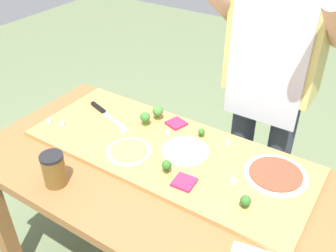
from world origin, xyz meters
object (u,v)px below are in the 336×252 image
Objects in this scene: broccoli_floret_back_right at (202,132)px; broccoli_floret_front_mid at (145,118)px; cheese_crumble_a at (168,133)px; pizza_whole_tomato_red at (275,175)px; chefs_knife at (104,112)px; broccoli_floret_center_right at (246,201)px; prep_table at (162,194)px; cheese_crumble_c at (49,121)px; broccoli_floret_back_left at (167,166)px; cheese_crumble_f at (227,143)px; pizza_slice_near_left at (176,123)px; pizza_whole_pesto_green at (129,151)px; cheese_crumble_e at (123,130)px; cheese_crumble_d at (233,182)px; broccoli_floret_back_mid at (158,111)px; cheese_crumble_b at (63,123)px; sauce_jar at (54,170)px; pizza_slice_far_right at (184,182)px; pizza_whole_cheese_artichoke at (185,151)px.

broccoli_floret_front_mid is (-0.26, -0.06, 0.02)m from broccoli_floret_back_right.
pizza_whole_tomato_red is at bearing -0.63° from cheese_crumble_a.
broccoli_floret_center_right reaches higher than chefs_knife.
cheese_crumble_a is (-0.45, 0.22, -0.02)m from broccoli_floret_center_right.
cheese_crumble_c is (-0.61, -0.01, 0.14)m from prep_table.
broccoli_floret_front_mid reaches higher than broccoli_floret_back_left.
broccoli_floret_front_mid is (-0.58, 0.22, 0.01)m from broccoli_floret_center_right.
broccoli_floret_back_right is at bearing 13.11° from broccoli_floret_front_mid.
broccoli_floret_back_right is at bearing -176.83° from cheese_crumble_f.
pizza_slice_near_left is at bearing 169.40° from pizza_whole_tomato_red.
broccoli_floret_center_right is 2.82× the size of cheese_crumble_c.
cheese_crumble_e reaches higher than pizza_whole_pesto_green.
broccoli_floret_front_mid reaches higher than cheese_crumble_c.
cheese_crumble_d is at bearing -29.63° from pizza_slice_near_left.
pizza_whole_tomato_red is 4.33× the size of broccoli_floret_back_left.
broccoli_floret_back_mid is 4.21× the size of cheese_crumble_b.
broccoli_floret_back_left is at bearing -1.56° from cheese_crumble_b.
broccoli_floret_front_mid reaches higher than cheese_crumble_f.
cheese_crumble_a is at bearing 67.37° from sauce_jar.
prep_table is 0.34m from cheese_crumble_e.
pizza_whole_tomato_red is at bearing -1.19° from broccoli_floret_front_mid.
cheese_crumble_b is at bearing -147.27° from broccoli_floret_front_mid.
cheese_crumble_c is (-0.99, -0.21, 0.00)m from pizza_whole_tomato_red.
cheese_crumble_e is (-0.55, 0.04, 0.00)m from cheese_crumble_d.
chefs_knife is 5.59× the size of broccoli_floret_center_right.
pizza_whole_pesto_green is 10.18× the size of cheese_crumble_c.
cheese_crumble_b is at bearing 178.64° from broccoli_floret_center_right.
broccoli_floret_front_mid is at bearing 145.88° from pizza_slice_far_right.
pizza_slice_near_left is at bearing 5.06° from broccoli_floret_back_mid.
broccoli_floret_back_right reaches higher than cheese_crumble_b.
cheese_crumble_e is at bearing -112.33° from broccoli_floret_back_mid.
cheese_crumble_c is at bearing -168.08° from pizza_whole_tomato_red.
chefs_knife is (-0.46, 0.19, 0.14)m from prep_table.
pizza_slice_far_right is at bearing -43.18° from broccoli_floret_back_mid.
pizza_whole_tomato_red reaches higher than pizza_slice_near_left.
broccoli_floret_back_left is (-0.09, 0.02, 0.03)m from pizza_slice_far_right.
broccoli_floret_front_mid is at bearing -144.79° from pizza_slice_near_left.
pizza_slice_far_right is at bearing -60.28° from pizza_whole_cheese_artichoke.
sauce_jar reaches higher than pizza_whole_cheese_artichoke.
pizza_whole_tomato_red is (0.55, 0.19, 0.00)m from pizza_whole_pesto_green.
pizza_slice_far_right is 4.46× the size of cheese_crumble_a.
pizza_slice_near_left is 1.13× the size of broccoli_floret_front_mid.
cheese_crumble_f is (0.31, 0.27, 0.00)m from pizza_whole_pesto_green.
pizza_whole_pesto_green reaches higher than pizza_slice_near_left.
pizza_whole_tomato_red is 13.86× the size of cheese_crumble_a.
pizza_whole_cheese_artichoke is 0.15m from broccoli_floret_back_left.
cheese_crumble_c is 0.81m from cheese_crumble_f.
chefs_knife is 17.69× the size of cheese_crumble_f.
chefs_knife and pizza_whole_tomato_red have the same top height.
pizza_whole_pesto_green reaches higher than pizza_slice_far_right.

